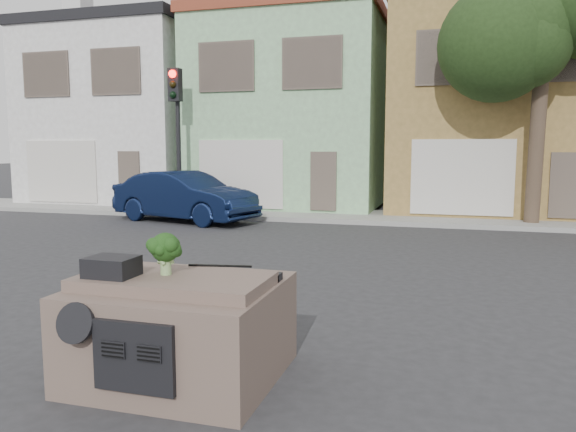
% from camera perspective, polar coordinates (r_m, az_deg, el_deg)
% --- Properties ---
extents(ground_plane, '(120.00, 120.00, 0.00)m').
position_cam_1_polar(ground_plane, '(8.91, -1.75, -8.68)').
color(ground_plane, '#303033').
rests_on(ground_plane, ground).
extents(sidewalk, '(40.00, 3.00, 0.15)m').
position_cam_1_polar(sidewalk, '(18.98, 8.15, -0.10)').
color(sidewalk, gray).
rests_on(sidewalk, ground).
extents(townhouse_white, '(7.20, 8.20, 7.55)m').
position_cam_1_polar(townhouse_white, '(26.49, -14.95, 9.76)').
color(townhouse_white, silver).
rests_on(townhouse_white, ground).
extents(townhouse_mint, '(7.20, 8.20, 7.55)m').
position_cam_1_polar(townhouse_mint, '(23.51, 1.14, 10.37)').
color(townhouse_mint, '#93C891').
rests_on(townhouse_mint, ground).
extents(townhouse_tan, '(7.20, 8.20, 7.55)m').
position_cam_1_polar(townhouse_tan, '(22.73, 20.01, 10.07)').
color(townhouse_tan, olive).
rests_on(townhouse_tan, ground).
extents(navy_sedan, '(5.22, 2.97, 1.63)m').
position_cam_1_polar(navy_sedan, '(18.54, -10.39, -0.55)').
color(navy_sedan, '#0D1838').
rests_on(navy_sedan, ground).
extents(traffic_signal, '(0.40, 0.40, 5.10)m').
position_cam_1_polar(traffic_signal, '(19.89, -11.19, 7.31)').
color(traffic_signal, black).
rests_on(traffic_signal, ground).
extents(tree_near, '(4.40, 4.00, 8.50)m').
position_cam_1_polar(tree_near, '(18.19, 24.21, 12.24)').
color(tree_near, '#1F3515').
rests_on(tree_near, ground).
extents(car_dashboard, '(2.00, 1.80, 1.12)m').
position_cam_1_polar(car_dashboard, '(6.09, -10.74, -10.81)').
color(car_dashboard, brown).
rests_on(car_dashboard, ground).
extents(instrument_hump, '(0.48, 0.38, 0.20)m').
position_cam_1_polar(instrument_hump, '(5.92, -17.46, -4.93)').
color(instrument_hump, black).
rests_on(instrument_hump, car_dashboard).
extents(wiper_arm, '(0.69, 0.15, 0.02)m').
position_cam_1_polar(wiper_arm, '(6.16, -6.92, -5.04)').
color(wiper_arm, black).
rests_on(wiper_arm, car_dashboard).
extents(broccoli, '(0.48, 0.48, 0.44)m').
position_cam_1_polar(broccoli, '(5.84, -12.34, -3.72)').
color(broccoli, '#173510').
rests_on(broccoli, car_dashboard).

